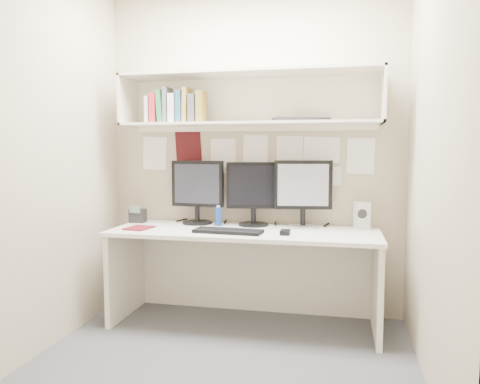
% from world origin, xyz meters
% --- Properties ---
extents(floor, '(2.40, 2.00, 0.01)m').
position_xyz_m(floor, '(0.00, 0.00, 0.00)').
color(floor, '#47474C').
rests_on(floor, ground).
extents(wall_back, '(2.40, 0.02, 2.60)m').
position_xyz_m(wall_back, '(0.00, 1.00, 1.30)').
color(wall_back, tan).
rests_on(wall_back, ground).
extents(wall_front, '(2.40, 0.02, 2.60)m').
position_xyz_m(wall_front, '(0.00, -1.00, 1.30)').
color(wall_front, tan).
rests_on(wall_front, ground).
extents(wall_left, '(0.02, 2.00, 2.60)m').
position_xyz_m(wall_left, '(-1.20, 0.00, 1.30)').
color(wall_left, tan).
rests_on(wall_left, ground).
extents(wall_right, '(0.02, 2.00, 2.60)m').
position_xyz_m(wall_right, '(1.20, 0.00, 1.30)').
color(wall_right, tan).
rests_on(wall_right, ground).
extents(desk, '(2.00, 0.70, 0.73)m').
position_xyz_m(desk, '(0.00, 0.65, 0.37)').
color(desk, silver).
rests_on(desk, floor).
extents(overhead_hutch, '(2.00, 0.38, 0.40)m').
position_xyz_m(overhead_hutch, '(0.00, 0.86, 1.72)').
color(overhead_hutch, silver).
rests_on(overhead_hutch, wall_back).
extents(pinned_papers, '(1.92, 0.01, 0.48)m').
position_xyz_m(pinned_papers, '(0.00, 0.99, 1.25)').
color(pinned_papers, white).
rests_on(pinned_papers, wall_back).
extents(monitor_left, '(0.44, 0.24, 0.51)m').
position_xyz_m(monitor_left, '(-0.44, 0.87, 1.01)').
color(monitor_left, black).
rests_on(monitor_left, desk).
extents(monitor_center, '(0.43, 0.24, 0.50)m').
position_xyz_m(monitor_center, '(0.03, 0.87, 1.00)').
color(monitor_center, black).
rests_on(monitor_center, desk).
extents(monitor_right, '(0.44, 0.24, 0.52)m').
position_xyz_m(monitor_right, '(0.42, 0.87, 1.01)').
color(monitor_right, '#A5A5AA').
rests_on(monitor_right, desk).
extents(keyboard, '(0.51, 0.21, 0.02)m').
position_xyz_m(keyboard, '(-0.09, 0.49, 0.74)').
color(keyboard, black).
rests_on(keyboard, desk).
extents(mouse, '(0.07, 0.11, 0.03)m').
position_xyz_m(mouse, '(0.32, 0.51, 0.75)').
color(mouse, black).
rests_on(mouse, desk).
extents(speaker, '(0.13, 0.13, 0.20)m').
position_xyz_m(speaker, '(0.86, 0.87, 0.83)').
color(speaker, '#B6B6B1').
rests_on(speaker, desk).
extents(blue_bottle, '(0.05, 0.05, 0.16)m').
position_xyz_m(blue_bottle, '(-0.24, 0.79, 0.81)').
color(blue_bottle, navy).
rests_on(blue_bottle, desk).
extents(maroon_notebook, '(0.20, 0.23, 0.01)m').
position_xyz_m(maroon_notebook, '(-0.79, 0.52, 0.74)').
color(maroon_notebook, maroon).
rests_on(maroon_notebook, desk).
extents(desk_phone, '(0.12, 0.11, 0.14)m').
position_xyz_m(desk_phone, '(-0.94, 0.82, 0.79)').
color(desk_phone, black).
rests_on(desk_phone, desk).
extents(book_stack, '(0.46, 0.17, 0.27)m').
position_xyz_m(book_stack, '(-0.57, 0.75, 1.66)').
color(book_stack, silver).
rests_on(book_stack, overhead_hutch).
extents(hutch_tray, '(0.45, 0.29, 0.03)m').
position_xyz_m(hutch_tray, '(0.40, 0.83, 1.55)').
color(hutch_tray, black).
rests_on(hutch_tray, overhead_hutch).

